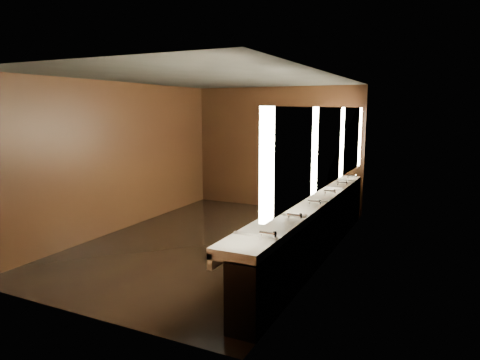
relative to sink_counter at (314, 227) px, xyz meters
The scene contains 10 objects.
floor 1.86m from the sink_counter, behind, with size 6.00×6.00×0.00m, color black.
ceiling 2.92m from the sink_counter, behind, with size 4.00×6.00×0.02m, color #2D2D2B.
wall_back 3.61m from the sink_counter, 120.87° to the left, with size 4.00×0.02×2.80m, color black.
wall_front 3.61m from the sink_counter, 120.87° to the right, with size 4.00×0.02×2.80m, color black.
wall_left 3.90m from the sink_counter, behind, with size 0.02×6.00×2.80m, color black.
wall_right 0.93m from the sink_counter, ahead, with size 0.02×6.00×2.80m, color black.
sink_counter is the anchor object (origin of this frame).
mirror_band 1.27m from the sink_counter, ahead, with size 0.06×5.03×1.15m.
person 0.76m from the sink_counter, behind, with size 0.64×0.42×1.77m, color #9CBBE9.
trash_bin 2.17m from the sink_counter, 95.80° to the right, with size 0.36×0.36×0.56m, color black.
Camera 1 is at (3.56, -6.28, 2.30)m, focal length 32.00 mm.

